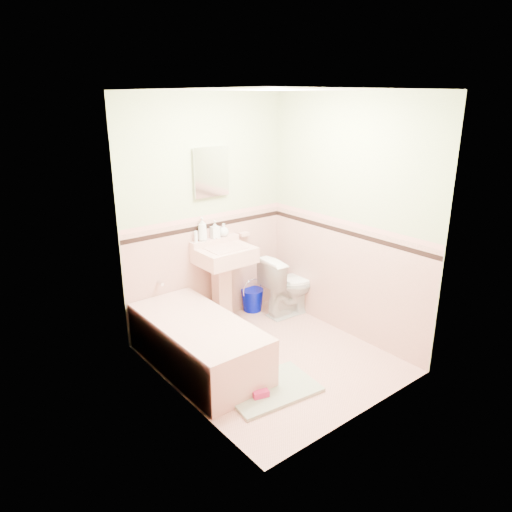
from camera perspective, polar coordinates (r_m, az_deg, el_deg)
floor at (r=4.78m, az=1.91°, el=-12.20°), size 2.20×2.20×0.00m
ceiling at (r=4.10m, az=2.31°, el=19.33°), size 2.20×2.20×0.00m
wall_back at (r=5.13m, az=-5.95°, el=5.03°), size 2.50×0.00×2.50m
wall_front at (r=3.56m, az=13.69°, el=-1.65°), size 2.50×0.00×2.50m
wall_left at (r=3.73m, az=-9.66°, el=-0.40°), size 0.00×2.50×2.50m
wall_right at (r=4.96m, az=10.93°, el=4.32°), size 0.00×2.50×2.50m
wainscot_back at (r=5.31m, az=-5.64°, el=-1.82°), size 2.00×0.00×2.00m
wainscot_front at (r=3.83m, az=12.79°, el=-10.75°), size 2.00×0.00×2.00m
wainscot_left at (r=3.99m, az=-9.00°, el=-9.21°), size 0.00×2.20×2.20m
wainscot_right at (r=5.15m, az=10.40°, el=-2.72°), size 0.00×2.20×2.20m
accent_back at (r=5.15m, az=-5.79°, el=3.59°), size 2.00×0.00×2.00m
accent_front at (r=3.61m, az=13.31°, el=-3.50°), size 2.00×0.00×2.00m
accent_left at (r=3.78m, az=-9.32°, el=-2.20°), size 0.00×2.20×2.20m
accent_right at (r=4.98m, az=10.70°, el=2.84°), size 0.00×2.20×2.20m
cap_back at (r=5.12m, az=-5.83°, el=4.67°), size 2.00×0.00×2.00m
cap_front at (r=3.58m, az=13.43°, el=-2.02°), size 2.00×0.00×2.00m
cap_left at (r=3.75m, az=-9.40°, el=-0.78°), size 0.00×2.20×2.20m
cap_right at (r=4.96m, az=10.77°, el=3.96°), size 0.00×2.20×2.20m
bathtub at (r=4.58m, az=-6.92°, el=-10.57°), size 0.70×1.50×0.45m
tub_faucet at (r=4.98m, az=-11.50°, el=-3.17°), size 0.04×0.12×0.04m
sink at (r=5.21m, az=-3.76°, el=-3.82°), size 0.59×0.48×0.92m
sink_faucet at (r=5.16m, az=-4.77°, el=1.68°), size 0.02×0.02×0.10m
medicine_cabinet at (r=5.05m, az=-5.45°, el=10.03°), size 0.40×0.04×0.50m
soap_dish at (r=5.43m, az=-1.45°, el=2.64°), size 0.12×0.07×0.04m
soap_bottle_left at (r=5.06m, az=-6.46°, el=3.23°), size 0.13×0.13×0.25m
soap_bottle_mid at (r=5.16m, az=-4.96°, el=3.21°), size 0.10×0.10×0.19m
soap_bottle_right at (r=5.22m, az=-3.92°, el=3.16°), size 0.12×0.12×0.14m
tube at (r=5.04m, az=-7.23°, el=2.34°), size 0.04×0.04×0.12m
toilet at (r=5.57m, az=4.16°, el=-3.43°), size 0.73×0.44×0.72m
bucket at (r=5.71m, az=-0.43°, el=-5.29°), size 0.34×0.34×0.27m
bath_mat at (r=4.32m, az=1.79°, el=-15.67°), size 0.85×0.62×0.03m
shoe at (r=4.18m, az=0.59°, el=-16.25°), size 0.15×0.10×0.05m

